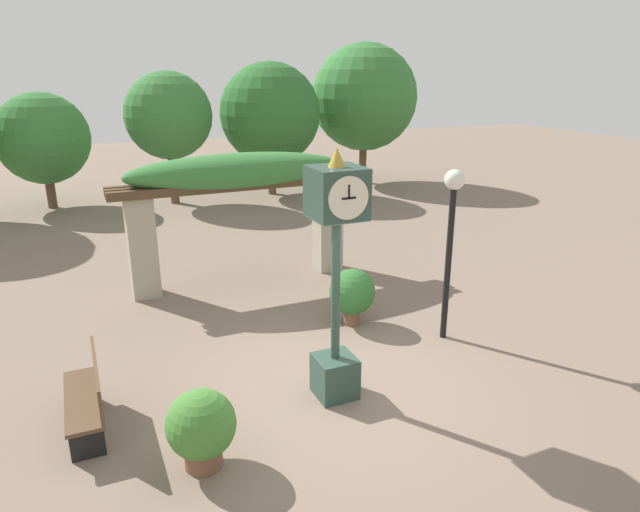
{
  "coord_description": "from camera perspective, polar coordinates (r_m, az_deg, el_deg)",
  "views": [
    {
      "loc": [
        -3.0,
        -6.34,
        4.24
      ],
      "look_at": [
        -0.09,
        0.31,
        1.84
      ],
      "focal_mm": 32.0,
      "sensor_mm": 36.0,
      "label": 1
    }
  ],
  "objects": [
    {
      "name": "pedestal_clock",
      "position": [
        7.2,
        1.6,
        -0.89
      ],
      "size": [
        0.63,
        0.68,
        3.35
      ],
      "color": "#2D473D",
      "rests_on": "ground"
    },
    {
      "name": "potted_plant_near_left",
      "position": [
        6.64,
        -11.79,
        -16.39
      ],
      "size": [
        0.78,
        0.78,
        0.93
      ],
      "color": "brown",
      "rests_on": "ground"
    },
    {
      "name": "tree_line",
      "position": [
        19.38,
        -16.04,
        14.11
      ],
      "size": [
        18.73,
        4.57,
        5.54
      ],
      "color": "brown",
      "rests_on": "ground"
    },
    {
      "name": "potted_plant_near_right",
      "position": [
        9.79,
        3.23,
        -3.7
      ],
      "size": [
        0.79,
        0.79,
        1.0
      ],
      "color": "brown",
      "rests_on": "ground"
    },
    {
      "name": "lamp_post",
      "position": [
        9.08,
        13.02,
        3.61
      ],
      "size": [
        0.31,
        0.31,
        2.79
      ],
      "color": "black",
      "rests_on": "ground"
    },
    {
      "name": "pergola",
      "position": [
        11.51,
        -8.15,
        6.91
      ],
      "size": [
        5.01,
        1.12,
        2.67
      ],
      "color": "#A89E89",
      "rests_on": "ground"
    },
    {
      "name": "park_bench",
      "position": [
        7.69,
        -22.17,
        -12.9
      ],
      "size": [
        0.42,
        1.49,
        0.89
      ],
      "rotation": [
        0.0,
        0.0,
        -1.57
      ],
      "color": "brown",
      "rests_on": "ground"
    },
    {
      "name": "ground_plane",
      "position": [
        8.2,
        1.46,
        -12.87
      ],
      "size": [
        60.0,
        60.0,
        0.0
      ],
      "primitive_type": "plane",
      "color": "#7F6B5B"
    }
  ]
}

